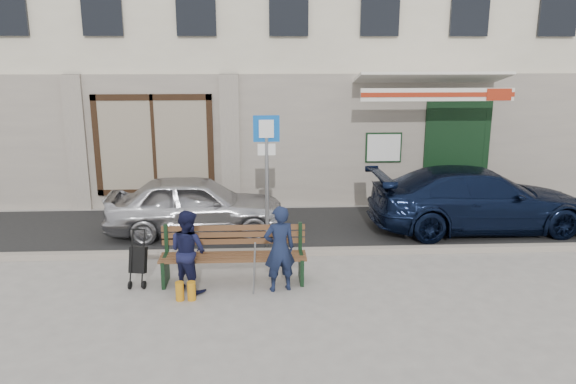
{
  "coord_description": "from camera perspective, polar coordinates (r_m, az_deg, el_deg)",
  "views": [
    {
      "loc": [
        -0.68,
        -8.43,
        3.76
      ],
      "look_at": [
        -0.18,
        1.6,
        1.2
      ],
      "focal_mm": 35.0,
      "sensor_mm": 36.0,
      "label": 1
    }
  ],
  "objects": [
    {
      "name": "bench",
      "position": [
        9.34,
        -5.85,
        -6.48
      ],
      "size": [
        2.4,
        1.17,
        0.98
      ],
      "color": "brown",
      "rests_on": "ground"
    },
    {
      "name": "asphalt_lane",
      "position": [
        12.14,
        0.51,
        -3.71
      ],
      "size": [
        60.0,
        3.2,
        0.01
      ],
      "primitive_type": "cube",
      "color": "#282828",
      "rests_on": "ground"
    },
    {
      "name": "parking_sign",
      "position": [
        10.37,
        -2.18,
        3.04
      ],
      "size": [
        0.48,
        0.08,
        2.6
      ],
      "rotation": [
        0.0,
        0.0,
        0.04
      ],
      "color": "gray",
      "rests_on": "ground"
    },
    {
      "name": "car_silver",
      "position": [
        11.81,
        -9.33,
        -1.3
      ],
      "size": [
        3.71,
        1.6,
        1.25
      ],
      "primitive_type": "imported",
      "rotation": [
        0.0,
        0.0,
        1.61
      ],
      "color": "#B8B8BD",
      "rests_on": "ground"
    },
    {
      "name": "ground",
      "position": [
        9.25,
        1.64,
        -9.68
      ],
      "size": [
        80.0,
        80.0,
        0.0
      ],
      "primitive_type": "plane",
      "color": "#9E9991",
      "rests_on": "ground"
    },
    {
      "name": "curb",
      "position": [
        10.61,
        1.01,
        -6.1
      ],
      "size": [
        60.0,
        0.18,
        0.12
      ],
      "primitive_type": "cube",
      "color": "#9E9384",
      "rests_on": "ground"
    },
    {
      "name": "man",
      "position": [
        8.91,
        -0.86,
        -5.78
      ],
      "size": [
        0.58,
        0.45,
        1.4
      ],
      "primitive_type": "imported",
      "rotation": [
        0.0,
        0.0,
        3.4
      ],
      "color": "#141D38",
      "rests_on": "ground"
    },
    {
      "name": "building",
      "position": [
        16.94,
        -0.54,
        18.41
      ],
      "size": [
        20.0,
        8.27,
        10.0
      ],
      "color": "beige",
      "rests_on": "ground"
    },
    {
      "name": "stroller",
      "position": [
        9.53,
        -14.99,
        -6.81
      ],
      "size": [
        0.3,
        0.4,
        0.92
      ],
      "rotation": [
        0.0,
        0.0,
        -0.17
      ],
      "color": "black",
      "rests_on": "ground"
    },
    {
      "name": "car_navy",
      "position": [
        12.58,
        18.76,
        -0.7
      ],
      "size": [
        4.68,
        2.04,
        1.34
      ],
      "primitive_type": "imported",
      "rotation": [
        0.0,
        0.0,
        1.61
      ],
      "color": "black",
      "rests_on": "ground"
    },
    {
      "name": "woman",
      "position": [
        9.07,
        -10.13,
        -5.89
      ],
      "size": [
        0.82,
        0.79,
        1.33
      ],
      "primitive_type": "imported",
      "rotation": [
        0.0,
        0.0,
        2.47
      ],
      "color": "#131534",
      "rests_on": "ground"
    }
  ]
}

